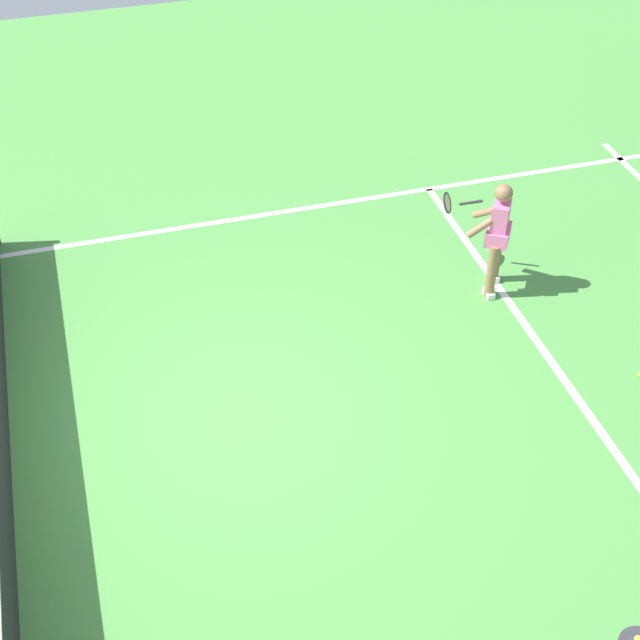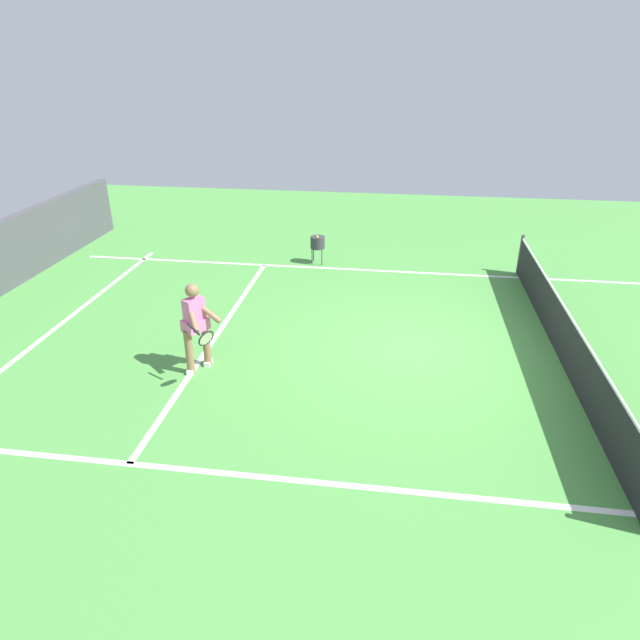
% 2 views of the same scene
% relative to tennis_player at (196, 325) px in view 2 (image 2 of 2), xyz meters
% --- Properties ---
extents(ground_plane, '(24.49, 24.49, 0.00)m').
position_rel_tennis_player_xyz_m(ground_plane, '(-1.37, 3.59, -0.85)').
color(ground_plane, '#4C9342').
extents(baseline_marking, '(8.67, 0.10, 0.01)m').
position_rel_tennis_player_xyz_m(baseline_marking, '(-1.37, -3.33, -0.84)').
color(baseline_marking, white).
rests_on(baseline_marking, ground).
extents(service_line_marking, '(7.67, 0.10, 0.01)m').
position_rel_tennis_player_xyz_m(service_line_marking, '(-1.37, -0.12, -0.84)').
color(service_line_marking, white).
rests_on(service_line_marking, ground).
extents(sideline_left_marking, '(0.10, 16.84, 0.01)m').
position_rel_tennis_player_xyz_m(sideline_left_marking, '(-5.20, 3.59, -0.84)').
color(sideline_left_marking, white).
rests_on(sideline_left_marking, ground).
extents(sideline_right_marking, '(0.10, 16.84, 0.01)m').
position_rel_tennis_player_xyz_m(sideline_right_marking, '(2.47, 3.59, -0.84)').
color(sideline_right_marking, white).
rests_on(sideline_right_marking, ground).
extents(court_net, '(8.35, 0.08, 0.97)m').
position_rel_tennis_player_xyz_m(court_net, '(-1.37, 6.12, -0.40)').
color(court_net, '#4C4C51').
rests_on(court_net, ground).
extents(tennis_player, '(1.08, 0.77, 1.55)m').
position_rel_tennis_player_xyz_m(tennis_player, '(0.00, 0.00, 0.00)').
color(tennis_player, '#8C6647').
rests_on(tennis_player, ground).
extents(tennis_ball_near, '(0.07, 0.07, 0.07)m').
position_rel_tennis_player_xyz_m(tennis_ball_near, '(-2.08, -1.00, -0.81)').
color(tennis_ball_near, '#D1E533').
rests_on(tennis_ball_near, ground).
extents(ball_hopper, '(0.36, 0.36, 0.74)m').
position_rel_tennis_player_xyz_m(ball_hopper, '(-5.54, 1.20, -0.30)').
color(ball_hopper, '#333338').
rests_on(ball_hopper, ground).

